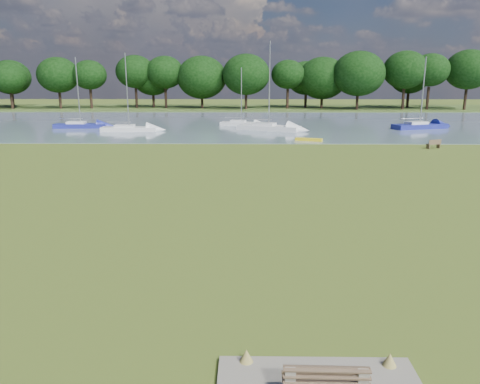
{
  "coord_description": "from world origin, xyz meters",
  "views": [
    {
      "loc": [
        -1.5,
        -21.67,
        6.19
      ],
      "look_at": [
        -1.8,
        -2.0,
        1.31
      ],
      "focal_mm": 35.0,
      "sensor_mm": 36.0,
      "label": 1
    }
  ],
  "objects_px": {
    "riverbank_bench": "(434,144)",
    "sailboat_4": "(241,122)",
    "sailboat_2": "(268,126)",
    "sailboat_6": "(128,127)",
    "sailboat_3": "(419,124)",
    "sailboat_5": "(80,124)",
    "kayak": "(309,139)"
  },
  "relations": [
    {
      "from": "sailboat_4",
      "to": "sailboat_3",
      "type": "bearing_deg",
      "value": 5.49
    },
    {
      "from": "sailboat_3",
      "to": "sailboat_4",
      "type": "xyz_separation_m",
      "value": [
        -21.51,
        3.07,
        -0.09
      ]
    },
    {
      "from": "sailboat_3",
      "to": "sailboat_4",
      "type": "distance_m",
      "value": 21.72
    },
    {
      "from": "riverbank_bench",
      "to": "sailboat_4",
      "type": "distance_m",
      "value": 25.45
    },
    {
      "from": "kayak",
      "to": "sailboat_5",
      "type": "xyz_separation_m",
      "value": [
        -26.46,
        11.41,
        0.34
      ]
    },
    {
      "from": "sailboat_2",
      "to": "sailboat_5",
      "type": "distance_m",
      "value": 22.99
    },
    {
      "from": "sailboat_3",
      "to": "sailboat_6",
      "type": "xyz_separation_m",
      "value": [
        -34.35,
        -3.1,
        -0.07
      ]
    },
    {
      "from": "sailboat_2",
      "to": "sailboat_3",
      "type": "xyz_separation_m",
      "value": [
        18.26,
        1.83,
        0.01
      ]
    },
    {
      "from": "riverbank_bench",
      "to": "sailboat_4",
      "type": "xyz_separation_m",
      "value": [
        -17.21,
        18.75,
        0.07
      ]
    },
    {
      "from": "sailboat_6",
      "to": "kayak",
      "type": "bearing_deg",
      "value": -23.81
    },
    {
      "from": "kayak",
      "to": "sailboat_6",
      "type": "relative_size",
      "value": 0.3
    },
    {
      "from": "riverbank_bench",
      "to": "sailboat_2",
      "type": "xyz_separation_m",
      "value": [
        -13.96,
        13.84,
        0.15
      ]
    },
    {
      "from": "sailboat_4",
      "to": "sailboat_5",
      "type": "height_order",
      "value": "sailboat_5"
    },
    {
      "from": "riverbank_bench",
      "to": "sailboat_4",
      "type": "height_order",
      "value": "sailboat_4"
    },
    {
      "from": "sailboat_6",
      "to": "sailboat_5",
      "type": "bearing_deg",
      "value": 151.36
    },
    {
      "from": "sailboat_4",
      "to": "sailboat_6",
      "type": "height_order",
      "value": "sailboat_6"
    },
    {
      "from": "riverbank_bench",
      "to": "sailboat_5",
      "type": "xyz_separation_m",
      "value": [
        -36.85,
        16.02,
        0.12
      ]
    },
    {
      "from": "sailboat_2",
      "to": "kayak",
      "type": "bearing_deg",
      "value": -45.22
    },
    {
      "from": "sailboat_2",
      "to": "sailboat_6",
      "type": "height_order",
      "value": "sailboat_2"
    },
    {
      "from": "kayak",
      "to": "sailboat_5",
      "type": "relative_size",
      "value": 0.32
    },
    {
      "from": "sailboat_4",
      "to": "riverbank_bench",
      "type": "bearing_deg",
      "value": -33.84
    },
    {
      "from": "sailboat_3",
      "to": "sailboat_5",
      "type": "height_order",
      "value": "sailboat_3"
    },
    {
      "from": "kayak",
      "to": "sailboat_4",
      "type": "bearing_deg",
      "value": 136.71
    },
    {
      "from": "kayak",
      "to": "sailboat_3",
      "type": "bearing_deg",
      "value": 57.95
    },
    {
      "from": "riverbank_bench",
      "to": "sailboat_5",
      "type": "distance_m",
      "value": 40.18
    },
    {
      "from": "sailboat_4",
      "to": "sailboat_6",
      "type": "distance_m",
      "value": 14.25
    },
    {
      "from": "kayak",
      "to": "sailboat_4",
      "type": "relative_size",
      "value": 0.37
    },
    {
      "from": "sailboat_3",
      "to": "sailboat_6",
      "type": "bearing_deg",
      "value": 166.2
    },
    {
      "from": "sailboat_2",
      "to": "sailboat_3",
      "type": "distance_m",
      "value": 18.35
    },
    {
      "from": "sailboat_3",
      "to": "sailboat_5",
      "type": "bearing_deg",
      "value": 160.57
    },
    {
      "from": "sailboat_2",
      "to": "sailboat_5",
      "type": "height_order",
      "value": "sailboat_2"
    },
    {
      "from": "sailboat_2",
      "to": "sailboat_6",
      "type": "xyz_separation_m",
      "value": [
        -16.09,
        -1.27,
        -0.06
      ]
    }
  ]
}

